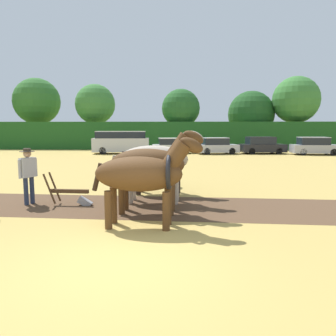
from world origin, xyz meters
TOP-DOWN VIEW (x-y plane):
  - ground_plane at (0.00, 0.00)m, footprint 240.00×240.00m
  - plowed_furrow_strip at (-4.11, 4.47)m, footprint 29.07×4.58m
  - hedgerow at (0.00, 31.20)m, footprint 66.29×1.48m
  - tree_left at (-16.76, 35.01)m, footprint 5.70×5.70m
  - tree_center_left at (-9.03, 33.46)m, footprint 4.71×4.71m
  - tree_center at (1.15, 32.81)m, footprint 4.41×4.41m
  - tree_center_right at (9.59, 34.41)m, footprint 5.52×5.52m
  - tree_right at (14.33, 32.91)m, footprint 5.32×5.32m
  - draft_horse_lead_left at (0.23, 2.18)m, footprint 2.81×1.02m
  - draft_horse_lead_right at (0.31, 3.55)m, footprint 2.83×1.06m
  - draft_horse_trail_left at (0.38, 4.93)m, footprint 2.91×1.07m
  - draft_horse_trail_right at (0.44, 6.30)m, footprint 2.83×1.15m
  - plow at (-2.26, 4.38)m, footprint 1.52×0.48m
  - farmer_at_plow at (-3.71, 4.45)m, footprint 0.45×0.64m
  - farmer_beside_team at (0.45, 7.99)m, footprint 0.42×0.56m
  - parked_van at (-4.51, 25.18)m, footprint 5.43×2.37m
  - parked_car_left at (0.33, 25.66)m, footprint 4.04×2.27m
  - parked_car_center_left at (4.51, 25.11)m, footprint 4.09×2.46m
  - parked_car_center at (8.84, 25.62)m, footprint 4.33×2.30m
  - parked_car_center_right at (13.34, 24.56)m, footprint 4.25×1.99m

SIDE VIEW (x-z plane):
  - ground_plane at x=0.00m, z-range 0.00..0.00m
  - plowed_furrow_strip at x=-4.11m, z-range 0.00..0.01m
  - plow at x=-2.26m, z-range -0.25..0.88m
  - parked_car_left at x=0.33m, z-range -0.03..1.44m
  - parked_car_center_left at x=4.51m, z-range -0.04..1.50m
  - parked_car_center at x=8.84m, z-range -0.04..1.56m
  - parked_car_center_right at x=13.34m, z-range -0.04..1.57m
  - farmer_beside_team at x=0.45m, z-range 0.12..1.69m
  - farmer_at_plow at x=-3.71m, z-range 0.17..1.98m
  - parked_van at x=-4.51m, z-range 0.03..2.15m
  - draft_horse_trail_right at x=0.44m, z-range 0.15..2.46m
  - draft_horse_lead_left at x=0.23m, z-range 0.17..2.48m
  - draft_horse_lead_right at x=0.31m, z-range 0.19..2.64m
  - draft_horse_trail_left at x=0.38m, z-range 0.20..2.64m
  - hedgerow at x=0.00m, z-range 0.00..3.10m
  - tree_center_right at x=9.59m, z-range 0.64..7.45m
  - tree_center at x=1.15m, z-range 1.22..8.12m
  - tree_center_left at x=-9.03m, z-range 1.41..8.98m
  - tree_right at x=14.33m, z-range 1.45..9.72m
  - tree_left at x=-16.76m, z-range 1.40..9.94m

